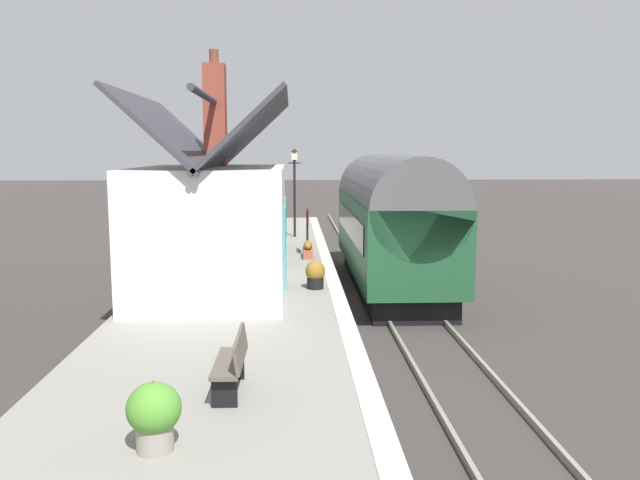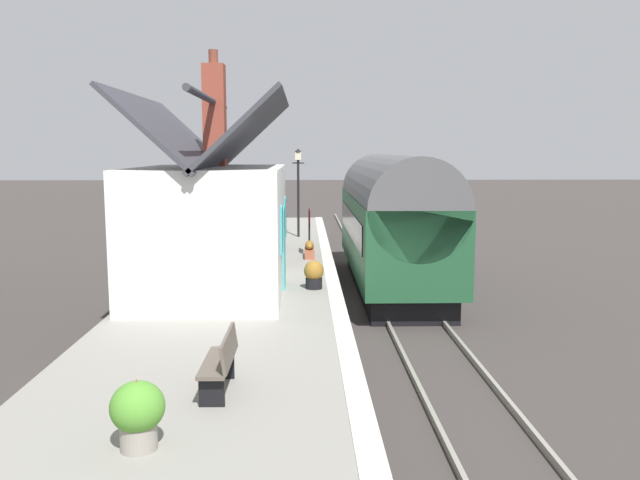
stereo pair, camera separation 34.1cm
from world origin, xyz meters
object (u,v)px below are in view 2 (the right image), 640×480
(planter_bench_left, at_px, (238,235))
(planter_by_door, at_px, (314,274))
(planter_under_sign, at_px, (309,249))
(planter_bench_right, at_px, (138,412))
(station_building, at_px, (212,223))
(bench_platform_end, at_px, (221,361))
(planter_corner_building, at_px, (267,225))
(planter_edge_near, at_px, (250,219))
(station_sign_board, at_px, (309,220))
(planter_edge_far, at_px, (228,224))
(bench_mid_platform, at_px, (267,235))
(lamp_post_platform, at_px, (298,175))
(train, at_px, (393,221))

(planter_bench_left, distance_m, planter_by_door, 8.81)
(planter_under_sign, distance_m, planter_bench_right, 14.16)
(station_building, bearing_deg, planter_bench_left, 1.59)
(bench_platform_end, height_order, planter_corner_building, bench_platform_end)
(station_building, bearing_deg, planter_corner_building, -4.27)
(station_building, bearing_deg, planter_edge_near, 0.91)
(bench_platform_end, distance_m, planter_by_door, 7.35)
(station_sign_board, bearing_deg, planter_edge_far, 27.96)
(bench_mid_platform, distance_m, station_sign_board, 2.36)
(planter_bench_right, xyz_separation_m, lamp_post_platform, (19.22, -1.75, 2.07))
(train, relative_size, lamp_post_platform, 2.75)
(planter_under_sign, bearing_deg, planter_bench_left, 38.71)
(train, xyz_separation_m, planter_edge_near, (9.74, 5.39, -0.94))
(bench_mid_platform, distance_m, planter_bench_right, 16.19)
(planter_edge_far, xyz_separation_m, planter_bench_right, (-21.23, -1.40, 0.17))
(planter_edge_far, bearing_deg, planter_by_door, -163.36)
(station_building, relative_size, bench_mid_platform, 4.42)
(train, height_order, planter_bench_left, train)
(planter_bench_right, bearing_deg, bench_mid_platform, -2.28)
(planter_bench_right, distance_m, station_sign_board, 14.69)
(bench_mid_platform, xyz_separation_m, planter_corner_building, (3.18, 0.19, -0.02))
(train, distance_m, planter_bench_left, 6.95)
(planter_by_door, bearing_deg, bench_mid_platform, 12.61)
(bench_platform_end, xyz_separation_m, planter_bench_left, (15.56, 1.33, -0.15))
(planter_edge_far, xyz_separation_m, planter_corner_building, (-1.88, -1.86, 0.16))
(train, bearing_deg, planter_bench_left, 51.78)
(planter_corner_building, relative_size, planter_bench_left, 1.33)
(planter_edge_far, bearing_deg, planter_edge_near, -27.30)
(lamp_post_platform, xyz_separation_m, station_sign_board, (-4.71, -0.41, -1.34))
(planter_edge_far, bearing_deg, planter_bench_right, -176.22)
(planter_bench_right, relative_size, lamp_post_platform, 0.25)
(bench_mid_platform, relative_size, planter_corner_building, 1.64)
(planter_edge_near, bearing_deg, station_sign_board, -162.02)
(bench_platform_end, bearing_deg, planter_by_door, -11.57)
(bench_mid_platform, distance_m, planter_bench_left, 1.73)
(lamp_post_platform, bearing_deg, bench_platform_end, 176.74)
(planter_edge_near, relative_size, planter_by_door, 1.00)
(planter_bench_right, bearing_deg, station_sign_board, -8.49)
(station_building, distance_m, planter_edge_far, 12.50)
(train, distance_m, planter_edge_far, 10.27)
(planter_edge_far, relative_size, planter_bench_right, 1.23)
(planter_bench_right, bearing_deg, bench_platform_end, -22.45)
(bench_mid_platform, height_order, planter_bench_right, planter_bench_right)
(station_building, height_order, planter_edge_far, station_building)
(lamp_post_platform, bearing_deg, planter_bench_left, 128.12)
(station_building, xyz_separation_m, planter_bench_left, (8.54, 0.24, -1.40))
(train, bearing_deg, lamp_post_platform, 26.93)
(bench_mid_platform, bearing_deg, planter_by_door, -167.39)
(planter_by_door, xyz_separation_m, lamp_post_platform, (10.17, 0.48, 2.15))
(station_building, xyz_separation_m, planter_edge_near, (14.02, 0.22, -1.36))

